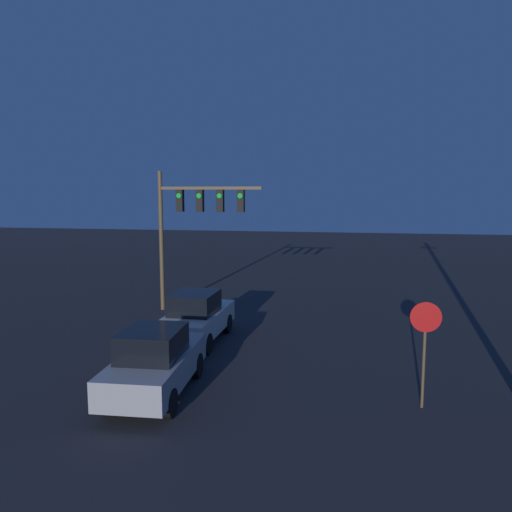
{
  "coord_description": "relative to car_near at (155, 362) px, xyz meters",
  "views": [
    {
      "loc": [
        2.88,
        -1.92,
        4.96
      ],
      "look_at": [
        0.0,
        13.47,
        2.94
      ],
      "focal_mm": 35.0,
      "sensor_mm": 36.0,
      "label": 1
    }
  ],
  "objects": [
    {
      "name": "car_near",
      "position": [
        0.0,
        0.0,
        0.0
      ],
      "size": [
        1.82,
        4.02,
        1.7
      ],
      "rotation": [
        0.0,
        0.0,
        0.05
      ],
      "color": "#99999E",
      "rests_on": "ground_plane"
    },
    {
      "name": "stop_sign",
      "position": [
        6.35,
        0.43,
        0.91
      ],
      "size": [
        0.7,
        0.07,
        2.5
      ],
      "color": "brown",
      "rests_on": "ground_plane"
    },
    {
      "name": "car_far",
      "position": [
        -0.32,
        4.38,
        0.0
      ],
      "size": [
        1.71,
        3.96,
        1.7
      ],
      "rotation": [
        0.0,
        0.0,
        -0.02
      ],
      "color": "beige",
      "rests_on": "ground_plane"
    },
    {
      "name": "traffic_signal_mast",
      "position": [
        -1.73,
        8.55,
        3.23
      ],
      "size": [
        4.35,
        0.3,
        5.81
      ],
      "color": "brown",
      "rests_on": "ground_plane"
    }
  ]
}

